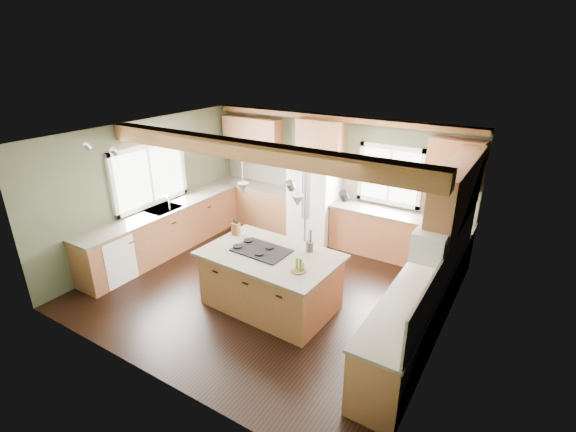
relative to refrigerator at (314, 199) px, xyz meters
The scene contains 37 objects.
floor 2.32m from the refrigerator, 81.95° to the right, with size 5.60×5.60×0.00m, color black.
ceiling 2.73m from the refrigerator, 81.95° to the right, with size 5.60×5.60×0.00m, color silver.
wall_back 0.63m from the refrigerator, 51.71° to the left, with size 5.60×5.60×0.00m, color #3F4732.
wall_left 3.30m from the refrigerator, 139.70° to the right, with size 5.00×5.00×0.00m, color #3F4732.
wall_right 3.78m from the refrigerator, 34.37° to the right, with size 5.00×5.00×0.00m, color #3F4732.
ceiling_beam 3.01m from the refrigerator, 83.29° to the right, with size 5.55×0.26×0.26m, color brown.
soffit_trim 1.69m from the refrigerator, 43.03° to the left, with size 5.55×0.20×0.10m, color brown.
backsplash_back 0.57m from the refrigerator, 50.58° to the left, with size 5.58×0.03×0.58m, color brown.
backsplash_right 3.73m from the refrigerator, 33.86° to the right, with size 0.03×3.70×0.58m, color brown.
base_cab_back_left 1.56m from the refrigerator, behind, with size 2.02×0.60×0.88m, color brown.
counter_back_left 1.49m from the refrigerator, behind, with size 2.06×0.64×0.04m, color #4B4237.
base_cab_back_right 1.85m from the refrigerator, ahead, with size 2.62×0.60×0.88m, color brown.
counter_back_right 1.79m from the refrigerator, ahead, with size 2.66×0.64×0.04m, color #4B4237.
base_cab_left 3.06m from the refrigerator, 136.74° to the right, with size 0.60×3.70×0.88m, color brown.
counter_left 3.02m from the refrigerator, 136.74° to the right, with size 0.64×3.74×0.04m, color #4B4237.
base_cab_right 3.51m from the refrigerator, 36.47° to the right, with size 0.60×3.70×0.88m, color brown.
counter_right 3.48m from the refrigerator, 36.47° to the right, with size 0.64×3.74×0.04m, color #4B4237.
upper_cab_back_left 2.00m from the refrigerator, behind, with size 1.40×0.35×0.90m, color brown.
upper_cab_over_fridge 1.27m from the refrigerator, 90.00° to the left, with size 0.96×0.35×0.70m, color brown.
upper_cab_right 3.34m from the refrigerator, 22.64° to the right, with size 0.35×2.20×0.90m, color brown.
upper_cab_back_corner 2.81m from the refrigerator, ahead, with size 0.90×0.35×0.90m, color brown.
window_left 3.30m from the refrigerator, 140.15° to the right, with size 0.04×1.60×1.05m, color white.
window_back 1.63m from the refrigerator, 13.94° to the left, with size 1.10×0.04×1.00m, color white.
sink 3.02m from the refrigerator, 136.74° to the right, with size 0.50×0.65×0.03m, color #262628.
faucet 2.90m from the refrigerator, 134.30° to the right, with size 0.02×0.02×0.28m, color #B2B2B7.
dishwasher 4.05m from the refrigerator, 123.02° to the right, with size 0.60×0.60×0.84m, color white.
oven 4.40m from the refrigerator, 50.38° to the right, with size 0.60×0.72×0.84m, color white.
microwave 3.66m from the refrigerator, 37.00° to the right, with size 0.40×0.70×0.38m, color white.
pendant_left 2.72m from the refrigerator, 86.72° to the right, with size 0.18×0.18×0.16m, color #B2B2B7.
pendant_right 2.97m from the refrigerator, 66.63° to the right, with size 0.18×0.18×0.16m, color #B2B2B7.
refrigerator is the anchor object (origin of this frame).
island 2.67m from the refrigerator, 76.17° to the right, with size 1.94×1.18×0.88m, color olive.
island_top 2.63m from the refrigerator, 76.17° to the right, with size 2.07×1.31×0.04m, color #4B4237.
cooktop 2.59m from the refrigerator, 79.59° to the right, with size 0.84×0.56×0.02m, color black.
knife_block 2.30m from the refrigerator, 96.05° to the right, with size 0.12×0.09×0.21m, color brown.
utensil_crock 2.42m from the refrigerator, 63.15° to the right, with size 0.12×0.12×0.16m, color #403A33.
bottle_tray 3.04m from the refrigerator, 65.58° to the right, with size 0.23×0.23×0.21m, color brown, non-canonical shape.
Camera 1 is at (3.53, -5.08, 3.86)m, focal length 26.00 mm.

